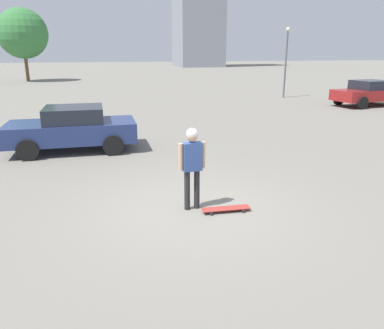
% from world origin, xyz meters
% --- Properties ---
extents(ground_plane, '(220.00, 220.00, 0.00)m').
position_xyz_m(ground_plane, '(0.00, 0.00, 0.00)').
color(ground_plane, gray).
extents(person, '(0.56, 0.24, 1.71)m').
position_xyz_m(person, '(0.00, 0.00, 1.08)').
color(person, '#262628').
rests_on(person, ground_plane).
extents(skateboard, '(1.00, 0.33, 0.08)m').
position_xyz_m(skateboard, '(0.63, -0.33, 0.07)').
color(skateboard, '#A5332D').
rests_on(skateboard, ground_plane).
extents(car_parked_near, '(4.07, 2.11, 1.43)m').
position_xyz_m(car_parked_near, '(-2.53, 5.62, 0.75)').
color(car_parked_near, navy).
rests_on(car_parked_near, ground_plane).
extents(car_parked_far, '(4.32, 2.41, 1.50)m').
position_xyz_m(car_parked_far, '(14.00, 12.00, 0.78)').
color(car_parked_far, maroon).
rests_on(car_parked_far, ground_plane).
extents(tree_distant, '(5.14, 5.14, 7.47)m').
position_xyz_m(tree_distant, '(-8.39, 37.55, 4.89)').
color(tree_distant, brown).
rests_on(tree_distant, ground_plane).
extents(lamp_post, '(0.28, 0.28, 4.68)m').
position_xyz_m(lamp_post, '(11.21, 17.13, 2.81)').
color(lamp_post, '#59595E').
rests_on(lamp_post, ground_plane).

